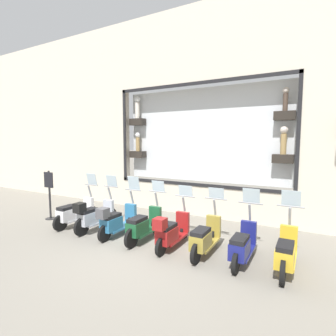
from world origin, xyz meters
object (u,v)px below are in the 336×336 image
scooter_teal_5 (116,221)px  scooter_green_4 (143,226)px  shop_sign_post (49,193)px  scooter_yellow_0 (286,253)px  scooter_navy_1 (242,245)px  scooter_olive_2 (205,238)px  scooter_red_3 (171,231)px  scooter_silver_6 (93,216)px  scooter_white_7 (74,213)px

scooter_teal_5 → scooter_green_4: bearing=-85.8°
scooter_teal_5 → shop_sign_post: size_ratio=1.03×
scooter_yellow_0 → scooter_navy_1: bearing=90.3°
scooter_olive_2 → scooter_red_3: scooter_olive_2 is taller
scooter_silver_6 → scooter_yellow_0: bearing=-89.4°
scooter_olive_2 → shop_sign_post: bearing=88.7°
scooter_yellow_0 → scooter_white_7: (-0.00, 6.37, -0.00)m
scooter_teal_5 → scooter_white_7: scooter_teal_5 is taller
scooter_yellow_0 → scooter_green_4: scooter_yellow_0 is taller
scooter_red_3 → scooter_silver_6: size_ratio=0.99×
scooter_navy_1 → scooter_olive_2: size_ratio=1.00×
scooter_silver_6 → scooter_white_7: (0.06, 0.91, -0.05)m
scooter_teal_5 → scooter_silver_6: scooter_teal_5 is taller
scooter_teal_5 → shop_sign_post: (0.20, 3.21, 0.48)m
scooter_white_7 → scooter_teal_5: bearing=-92.1°
scooter_olive_2 → scooter_white_7: bearing=89.9°
scooter_navy_1 → scooter_white_7: bearing=89.9°
scooter_navy_1 → scooter_green_4: scooter_navy_1 is taller
scooter_yellow_0 → scooter_red_3: size_ratio=1.01×
scooter_navy_1 → scooter_green_4: 2.73m
scooter_red_3 → scooter_green_4: size_ratio=0.99×
scooter_navy_1 → scooter_olive_2: bearing=90.0°
shop_sign_post → scooter_navy_1: bearing=-91.2°
scooter_silver_6 → scooter_olive_2: bearing=-89.2°
scooter_red_3 → shop_sign_post: bearing=87.6°
scooter_silver_6 → scooter_white_7: size_ratio=1.00×
scooter_green_4 → scooter_teal_5: 0.91m
scooter_teal_5 → scooter_white_7: size_ratio=1.00×
scooter_teal_5 → scooter_silver_6: 0.91m
scooter_green_4 → scooter_teal_5: (-0.07, 0.91, 0.03)m
scooter_white_7 → scooter_yellow_0: bearing=-90.0°
scooter_green_4 → scooter_white_7: size_ratio=1.00×
scooter_green_4 → scooter_navy_1: bearing=-90.1°
scooter_silver_6 → scooter_navy_1: bearing=-89.4°
scooter_red_3 → scooter_teal_5: bearing=89.7°
scooter_olive_2 → shop_sign_post: (0.14, 5.94, 0.52)m
scooter_yellow_0 → scooter_navy_1: 0.91m
scooter_teal_5 → scooter_white_7: bearing=87.9°
scooter_yellow_0 → scooter_silver_6: (-0.06, 5.46, 0.05)m
scooter_red_3 → scooter_teal_5: 1.82m
scooter_navy_1 → scooter_teal_5: (-0.06, 3.64, 0.05)m
scooter_yellow_0 → scooter_green_4: bearing=90.0°
scooter_red_3 → scooter_white_7: 3.64m
scooter_navy_1 → scooter_red_3: scooter_navy_1 is taller
scooter_yellow_0 → scooter_silver_6: scooter_silver_6 is taller
scooter_white_7 → scooter_silver_6: bearing=-93.5°
scooter_teal_5 → scooter_olive_2: bearing=-88.7°
scooter_navy_1 → scooter_silver_6: scooter_silver_6 is taller
scooter_red_3 → scooter_silver_6: (0.02, 2.73, 0.03)m
scooter_green_4 → scooter_yellow_0: bearing=-90.0°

